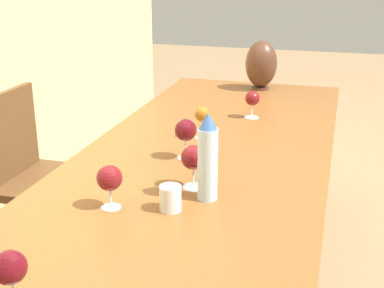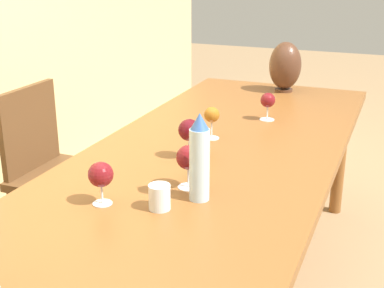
{
  "view_description": "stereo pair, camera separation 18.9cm",
  "coord_description": "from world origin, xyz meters",
  "px_view_note": "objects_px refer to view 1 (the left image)",
  "views": [
    {
      "loc": [
        -1.78,
        -0.49,
        1.46
      ],
      "look_at": [
        -0.07,
        0.0,
        0.82
      ],
      "focal_mm": 50.0,
      "sensor_mm": 36.0,
      "label": 1
    },
    {
      "loc": [
        -1.72,
        -0.67,
        1.46
      ],
      "look_at": [
        -0.07,
        0.0,
        0.82
      ],
      "focal_mm": 50.0,
      "sensor_mm": 36.0,
      "label": 2
    }
  ],
  "objects_px": {
    "water_tumbler": "(170,198)",
    "wine_glass_2": "(252,99)",
    "wine_glass_6": "(186,131)",
    "wine_glass_0": "(193,158)",
    "water_bottle": "(208,158)",
    "chair_far": "(39,174)",
    "wine_glass_4": "(203,115)",
    "wine_glass_5": "(109,179)",
    "vase": "(261,64)",
    "wine_glass_1": "(10,269)"
  },
  "relations": [
    {
      "from": "water_tumbler",
      "to": "wine_glass_2",
      "type": "height_order",
      "value": "wine_glass_2"
    },
    {
      "from": "wine_glass_2",
      "to": "wine_glass_6",
      "type": "height_order",
      "value": "wine_glass_6"
    },
    {
      "from": "water_tumbler",
      "to": "wine_glass_0",
      "type": "relative_size",
      "value": 0.53
    },
    {
      "from": "wine_glass_2",
      "to": "wine_glass_0",
      "type": "bearing_deg",
      "value": 176.81
    },
    {
      "from": "water_bottle",
      "to": "wine_glass_0",
      "type": "bearing_deg",
      "value": 43.24
    },
    {
      "from": "water_tumbler",
      "to": "chair_far",
      "type": "xyz_separation_m",
      "value": [
        0.64,
        0.86,
        -0.28
      ]
    },
    {
      "from": "wine_glass_4",
      "to": "wine_glass_5",
      "type": "height_order",
      "value": "wine_glass_5"
    },
    {
      "from": "wine_glass_2",
      "to": "wine_glass_5",
      "type": "bearing_deg",
      "value": 166.92
    },
    {
      "from": "vase",
      "to": "wine_glass_1",
      "type": "height_order",
      "value": "vase"
    },
    {
      "from": "water_bottle",
      "to": "wine_glass_2",
      "type": "distance_m",
      "value": 0.93
    },
    {
      "from": "water_bottle",
      "to": "wine_glass_1",
      "type": "height_order",
      "value": "water_bottle"
    },
    {
      "from": "wine_glass_5",
      "to": "vase",
      "type": "bearing_deg",
      "value": -6.76
    },
    {
      "from": "vase",
      "to": "wine_glass_4",
      "type": "xyz_separation_m",
      "value": [
        -0.94,
        0.1,
        -0.05
      ]
    },
    {
      "from": "water_tumbler",
      "to": "chair_far",
      "type": "bearing_deg",
      "value": 53.33
    },
    {
      "from": "wine_glass_1",
      "to": "wine_glass_4",
      "type": "relative_size",
      "value": 0.95
    },
    {
      "from": "wine_glass_0",
      "to": "wine_glass_1",
      "type": "xyz_separation_m",
      "value": [
        -0.71,
        0.21,
        -0.01
      ]
    },
    {
      "from": "water_tumbler",
      "to": "wine_glass_0",
      "type": "distance_m",
      "value": 0.19
    },
    {
      "from": "water_tumbler",
      "to": "vase",
      "type": "distance_m",
      "value": 1.62
    },
    {
      "from": "wine_glass_5",
      "to": "water_tumbler",
      "type": "bearing_deg",
      "value": -78.84
    },
    {
      "from": "wine_glass_0",
      "to": "wine_glass_6",
      "type": "relative_size",
      "value": 0.96
    },
    {
      "from": "water_tumbler",
      "to": "wine_glass_1",
      "type": "bearing_deg",
      "value": 160.32
    },
    {
      "from": "vase",
      "to": "wine_glass_5",
      "type": "bearing_deg",
      "value": 173.24
    },
    {
      "from": "wine_glass_4",
      "to": "wine_glass_5",
      "type": "xyz_separation_m",
      "value": [
        -0.72,
        0.1,
        -0.0
      ]
    },
    {
      "from": "wine_glass_0",
      "to": "wine_glass_4",
      "type": "relative_size",
      "value": 1.08
    },
    {
      "from": "wine_glass_4",
      "to": "wine_glass_6",
      "type": "height_order",
      "value": "wine_glass_6"
    },
    {
      "from": "water_tumbler",
      "to": "wine_glass_0",
      "type": "xyz_separation_m",
      "value": [
        0.18,
        -0.02,
        0.06
      ]
    },
    {
      "from": "wine_glass_6",
      "to": "wine_glass_5",
      "type": "bearing_deg",
      "value": 168.0
    },
    {
      "from": "wine_glass_0",
      "to": "wine_glass_4",
      "type": "xyz_separation_m",
      "value": [
        0.5,
        0.1,
        -0.0
      ]
    },
    {
      "from": "water_bottle",
      "to": "wine_glass_6",
      "type": "distance_m",
      "value": 0.37
    },
    {
      "from": "water_bottle",
      "to": "wine_glass_6",
      "type": "bearing_deg",
      "value": 27.37
    },
    {
      "from": "wine_glass_5",
      "to": "wine_glass_2",
      "type": "bearing_deg",
      "value": -13.08
    },
    {
      "from": "wine_glass_1",
      "to": "wine_glass_6",
      "type": "distance_m",
      "value": 0.97
    },
    {
      "from": "wine_glass_1",
      "to": "water_bottle",
      "type": "bearing_deg",
      "value": -23.37
    },
    {
      "from": "water_bottle",
      "to": "vase",
      "type": "distance_m",
      "value": 1.51
    },
    {
      "from": "wine_glass_1",
      "to": "wine_glass_2",
      "type": "relative_size",
      "value": 1.0
    },
    {
      "from": "water_bottle",
      "to": "wine_glass_5",
      "type": "distance_m",
      "value": 0.31
    },
    {
      "from": "wine_glass_6",
      "to": "chair_far",
      "type": "bearing_deg",
      "value": 75.12
    },
    {
      "from": "wine_glass_1",
      "to": "wine_glass_6",
      "type": "height_order",
      "value": "wine_glass_6"
    },
    {
      "from": "wine_glass_0",
      "to": "wine_glass_6",
      "type": "bearing_deg",
      "value": 21.81
    },
    {
      "from": "wine_glass_2",
      "to": "wine_glass_6",
      "type": "xyz_separation_m",
      "value": [
        -0.6,
        0.15,
        0.02
      ]
    },
    {
      "from": "wine_glass_1",
      "to": "wine_glass_0",
      "type": "bearing_deg",
      "value": -16.52
    },
    {
      "from": "wine_glass_1",
      "to": "wine_glass_2",
      "type": "distance_m",
      "value": 1.59
    },
    {
      "from": "water_bottle",
      "to": "wine_glass_5",
      "type": "bearing_deg",
      "value": 118.45
    },
    {
      "from": "water_bottle",
      "to": "wine_glass_1",
      "type": "bearing_deg",
      "value": 156.63
    },
    {
      "from": "wine_glass_0",
      "to": "wine_glass_1",
      "type": "height_order",
      "value": "wine_glass_0"
    },
    {
      "from": "wine_glass_1",
      "to": "chair_far",
      "type": "relative_size",
      "value": 0.15
    },
    {
      "from": "wine_glass_5",
      "to": "chair_far",
      "type": "xyz_separation_m",
      "value": [
        0.68,
        0.68,
        -0.34
      ]
    },
    {
      "from": "vase",
      "to": "chair_far",
      "type": "distance_m",
      "value": 1.37
    },
    {
      "from": "wine_glass_2",
      "to": "wine_glass_5",
      "type": "relative_size",
      "value": 0.94
    },
    {
      "from": "wine_glass_2",
      "to": "wine_glass_4",
      "type": "distance_m",
      "value": 0.38
    }
  ]
}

